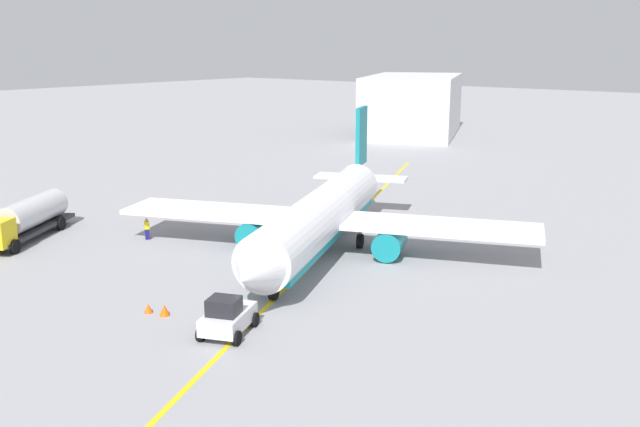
{
  "coord_description": "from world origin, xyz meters",
  "views": [
    {
      "loc": [
        39.36,
        30.94,
        15.14
      ],
      "look_at": [
        0.0,
        0.0,
        3.0
      ],
      "focal_mm": 39.33,
      "sensor_mm": 36.0,
      "label": 1
    }
  ],
  "objects_px": {
    "pushback_tug": "(227,317)",
    "safety_cone_nose": "(148,308)",
    "fuel_tanker": "(26,218)",
    "safety_cone_wingtip": "(165,310)",
    "refueling_worker": "(147,229)",
    "airplane": "(322,217)"
  },
  "relations": [
    {
      "from": "pushback_tug",
      "to": "refueling_worker",
      "type": "xyz_separation_m",
      "value": [
        -9.35,
        -18.57,
        -0.19
      ]
    },
    {
      "from": "pushback_tug",
      "to": "fuel_tanker",
      "type": "bearing_deg",
      "value": -97.56
    },
    {
      "from": "refueling_worker",
      "to": "safety_cone_nose",
      "type": "distance_m",
      "value": 16.2
    },
    {
      "from": "airplane",
      "to": "safety_cone_wingtip",
      "type": "xyz_separation_m",
      "value": [
        15.76,
        0.89,
        -2.31
      ]
    },
    {
      "from": "airplane",
      "to": "pushback_tug",
      "type": "relative_size",
      "value": 7.62
    },
    {
      "from": "refueling_worker",
      "to": "safety_cone_nose",
      "type": "bearing_deg",
      "value": 51.87
    },
    {
      "from": "airplane",
      "to": "pushback_tug",
      "type": "distance_m",
      "value": 16.5
    },
    {
      "from": "fuel_tanker",
      "to": "pushback_tug",
      "type": "height_order",
      "value": "fuel_tanker"
    },
    {
      "from": "pushback_tug",
      "to": "airplane",
      "type": "bearing_deg",
      "value": -159.85
    },
    {
      "from": "fuel_tanker",
      "to": "safety_cone_nose",
      "type": "bearing_deg",
      "value": 78.52
    },
    {
      "from": "airplane",
      "to": "pushback_tug",
      "type": "xyz_separation_m",
      "value": [
        15.42,
        5.66,
        -1.64
      ]
    },
    {
      "from": "fuel_tanker",
      "to": "safety_cone_nose",
      "type": "height_order",
      "value": "fuel_tanker"
    },
    {
      "from": "refueling_worker",
      "to": "safety_cone_wingtip",
      "type": "bearing_deg",
      "value": 54.92
    },
    {
      "from": "fuel_tanker",
      "to": "safety_cone_nose",
      "type": "distance_m",
      "value": 20.73
    },
    {
      "from": "refueling_worker",
      "to": "safety_cone_wingtip",
      "type": "xyz_separation_m",
      "value": [
        9.7,
        13.81,
        -0.49
      ]
    },
    {
      "from": "airplane",
      "to": "safety_cone_nose",
      "type": "xyz_separation_m",
      "value": [
        16.06,
        -0.18,
        -2.36
      ]
    },
    {
      "from": "safety_cone_wingtip",
      "to": "airplane",
      "type": "bearing_deg",
      "value": -176.77
    },
    {
      "from": "safety_cone_nose",
      "to": "airplane",
      "type": "bearing_deg",
      "value": 179.36
    },
    {
      "from": "fuel_tanker",
      "to": "safety_cone_nose",
      "type": "relative_size",
      "value": 18.65
    },
    {
      "from": "pushback_tug",
      "to": "safety_cone_nose",
      "type": "distance_m",
      "value": 5.91
    },
    {
      "from": "refueling_worker",
      "to": "safety_cone_wingtip",
      "type": "relative_size",
      "value": 2.54
    },
    {
      "from": "safety_cone_nose",
      "to": "safety_cone_wingtip",
      "type": "xyz_separation_m",
      "value": [
        -0.3,
        1.07,
        0.05
      ]
    }
  ]
}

